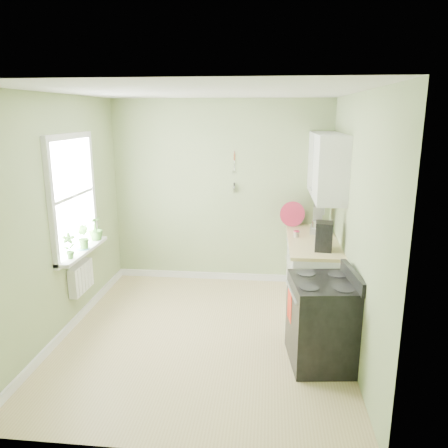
# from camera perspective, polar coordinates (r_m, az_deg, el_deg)

# --- Properties ---
(floor) EXTENTS (3.20, 3.60, 0.02)m
(floor) POSITION_cam_1_polar(r_m,az_deg,el_deg) (5.21, -2.67, -14.41)
(floor) COLOR tan
(floor) RESTS_ON ground
(ceiling) EXTENTS (3.20, 3.60, 0.02)m
(ceiling) POSITION_cam_1_polar(r_m,az_deg,el_deg) (4.58, -3.08, 17.01)
(ceiling) COLOR white
(ceiling) RESTS_ON wall_back
(wall_back) EXTENTS (3.20, 0.02, 2.70)m
(wall_back) POSITION_cam_1_polar(r_m,az_deg,el_deg) (6.47, -0.41, 4.11)
(wall_back) COLOR #9CAE76
(wall_back) RESTS_ON floor
(wall_left) EXTENTS (0.02, 3.60, 2.70)m
(wall_left) POSITION_cam_1_polar(r_m,az_deg,el_deg) (5.21, -20.66, 0.69)
(wall_left) COLOR #9CAE76
(wall_left) RESTS_ON floor
(wall_right) EXTENTS (0.02, 3.60, 2.70)m
(wall_right) POSITION_cam_1_polar(r_m,az_deg,el_deg) (4.74, 16.73, -0.24)
(wall_right) COLOR #9CAE76
(wall_right) RESTS_ON floor
(base_cabinets) EXTENTS (0.60, 1.60, 0.87)m
(base_cabinets) POSITION_cam_1_polar(r_m,az_deg,el_deg) (5.92, 11.40, -6.35)
(base_cabinets) COLOR white
(base_cabinets) RESTS_ON floor
(countertop) EXTENTS (0.64, 1.60, 0.04)m
(countertop) POSITION_cam_1_polar(r_m,az_deg,el_deg) (5.77, 11.52, -2.12)
(countertop) COLOR #E0CB89
(countertop) RESTS_ON base_cabinets
(upper_cabinets) EXTENTS (0.35, 1.40, 0.80)m
(upper_cabinets) POSITION_cam_1_polar(r_m,az_deg,el_deg) (5.70, 13.27, 7.44)
(upper_cabinets) COLOR white
(upper_cabinets) RESTS_ON wall_right
(window) EXTENTS (0.06, 1.14, 1.44)m
(window) POSITION_cam_1_polar(r_m,az_deg,el_deg) (5.42, -19.20, 3.49)
(window) COLOR white
(window) RESTS_ON wall_left
(window_sill) EXTENTS (0.18, 1.14, 0.04)m
(window_sill) POSITION_cam_1_polar(r_m,az_deg,el_deg) (5.54, -17.95, -3.33)
(window_sill) COLOR white
(window_sill) RESTS_ON wall_left
(radiator) EXTENTS (0.12, 0.50, 0.35)m
(radiator) POSITION_cam_1_polar(r_m,az_deg,el_deg) (5.62, -18.18, -6.68)
(radiator) COLOR white
(radiator) RESTS_ON wall_left
(wall_utensils) EXTENTS (0.02, 0.14, 0.58)m
(wall_utensils) POSITION_cam_1_polar(r_m,az_deg,el_deg) (6.39, 1.35, 5.92)
(wall_utensils) COLOR #E0CB89
(wall_utensils) RESTS_ON wall_back
(stove) EXTENTS (0.71, 0.79, 1.00)m
(stove) POSITION_cam_1_polar(r_m,az_deg,el_deg) (4.62, 12.70, -12.31)
(stove) COLOR black
(stove) RESTS_ON floor
(stand_mixer) EXTENTS (0.25, 0.37, 0.42)m
(stand_mixer) POSITION_cam_1_polar(r_m,az_deg,el_deg) (6.08, 12.24, 0.61)
(stand_mixer) COLOR #B2B2B7
(stand_mixer) RESTS_ON countertop
(kettle) EXTENTS (0.21, 0.12, 0.21)m
(kettle) POSITION_cam_1_polar(r_m,az_deg,el_deg) (6.42, 8.86, 0.81)
(kettle) COLOR silver
(kettle) RESTS_ON countertop
(coffee_maker) EXTENTS (0.22, 0.24, 0.34)m
(coffee_maker) POSITION_cam_1_polar(r_m,az_deg,el_deg) (5.27, 12.87, -1.68)
(coffee_maker) COLOR black
(coffee_maker) RESTS_ON countertop
(red_tray) EXTENTS (0.37, 0.14, 0.36)m
(red_tray) POSITION_cam_1_polar(r_m,az_deg,el_deg) (6.31, 8.93, 1.29)
(red_tray) COLOR #B62340
(red_tray) RESTS_ON countertop
(jar) EXTENTS (0.08, 0.08, 0.08)m
(jar) POSITION_cam_1_polar(r_m,az_deg,el_deg) (5.81, 9.44, -1.28)
(jar) COLOR #AA9E8A
(jar) RESTS_ON countertop
(plant_a) EXTENTS (0.19, 0.17, 0.30)m
(plant_a) POSITION_cam_1_polar(r_m,az_deg,el_deg) (5.18, -19.59, -2.72)
(plant_a) COLOR #356421
(plant_a) RESTS_ON window_sill
(plant_b) EXTENTS (0.21, 0.20, 0.29)m
(plant_b) POSITION_cam_1_polar(r_m,az_deg,el_deg) (5.50, -17.96, -1.65)
(plant_b) COLOR #356421
(plant_b) RESTS_ON window_sill
(plant_c) EXTENTS (0.21, 0.21, 0.31)m
(plant_c) POSITION_cam_1_polar(r_m,az_deg,el_deg) (5.85, -16.43, -0.54)
(plant_c) COLOR #356421
(plant_c) RESTS_ON window_sill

